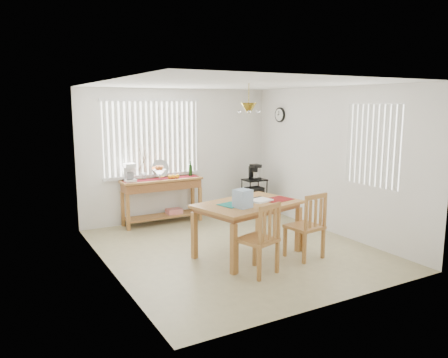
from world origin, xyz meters
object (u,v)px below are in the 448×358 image
sideboard (162,190)px  chair_right (307,226)px  dining_table (248,209)px  cart_items (254,172)px  wire_cart (254,193)px  chair_left (260,239)px

sideboard → chair_right: 3.13m
sideboard → dining_table: 2.39m
cart_items → chair_right: 2.72m
wire_cart → chair_left: size_ratio=0.76×
wire_cart → dining_table: (-1.43, -2.01, 0.27)m
cart_items → chair_right: (-0.74, -2.58, -0.41)m
sideboard → chair_left: (0.20, -3.08, -0.17)m
chair_right → dining_table: bearing=140.9°
wire_cart → cart_items: bearing=90.0°
chair_right → cart_items: bearing=74.0°
chair_left → chair_right: size_ratio=0.99×
sideboard → chair_left: 3.09m
cart_items → chair_left: (-1.71, -2.76, -0.41)m
sideboard → cart_items: bearing=-9.4°
chair_right → chair_left: bearing=-169.5°
sideboard → dining_table: (0.48, -2.34, 0.07)m
dining_table → chair_left: bearing=-110.2°
sideboard → cart_items: size_ratio=5.00×
wire_cart → dining_table: dining_table is taller
cart_items → chair_right: size_ratio=0.31×
wire_cart → cart_items: 0.45m
cart_items → chair_left: bearing=-121.7°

